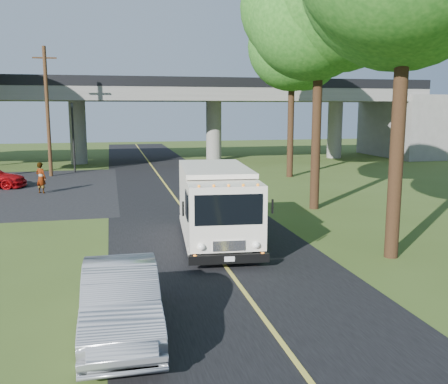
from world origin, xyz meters
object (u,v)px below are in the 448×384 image
object	(u,v)px
traffic_signal	(73,130)
tree_right_mid	(326,0)
pedestrian	(41,178)
utility_pole	(48,111)
step_van	(216,203)
silver_sedan	(121,300)
tree_right_far	(296,56)

from	to	relation	value
traffic_signal	tree_right_mid	world-z (taller)	tree_right_mid
traffic_signal	pedestrian	size ratio (longest dim) A/B	2.90
utility_pole	step_van	world-z (taller)	utility_pole
silver_sedan	step_van	bearing A→B (deg)	62.69
tree_right_mid	traffic_signal	bearing A→B (deg)	125.86
traffic_signal	silver_sedan	distance (m)	28.97
utility_pole	tree_right_far	bearing A→B (deg)	-14.00
step_van	pedestrian	bearing A→B (deg)	125.98
traffic_signal	pedestrian	distance (m)	9.86
step_van	silver_sedan	world-z (taller)	step_van
tree_right_mid	tree_right_far	world-z (taller)	tree_right_mid
tree_right_mid	silver_sedan	size ratio (longest dim) A/B	2.81
utility_pole	tree_right_mid	bearing A→B (deg)	-47.48
tree_right_mid	step_van	xyz separation A→B (m)	(-6.10, -4.88, -8.13)
step_van	silver_sedan	bearing A→B (deg)	-112.62
tree_right_mid	tree_right_far	xyz separation A→B (m)	(2.80, 11.00, -1.30)
silver_sedan	tree_right_mid	bearing A→B (deg)	50.65
utility_pole	tree_right_mid	world-z (taller)	tree_right_mid
step_van	tree_right_far	bearing A→B (deg)	65.77
traffic_signal	tree_right_mid	distance (m)	22.13
traffic_signal	step_van	bearing A→B (deg)	-74.05
step_van	tree_right_mid	bearing A→B (deg)	43.71
tree_right_mid	step_van	distance (m)	11.28
tree_right_mid	tree_right_far	distance (m)	11.43
pedestrian	utility_pole	bearing A→B (deg)	-52.02
traffic_signal	tree_right_mid	xyz separation A→B (m)	(12.41, -17.16, 6.41)
step_van	pedestrian	xyz separation A→B (m)	(-7.51, 12.54, -0.58)
tree_right_far	silver_sedan	distance (m)	26.84
traffic_signal	silver_sedan	bearing A→B (deg)	-84.43
pedestrian	tree_right_mid	bearing A→B (deg)	-173.55
tree_right_mid	silver_sedan	bearing A→B (deg)	-129.70
traffic_signal	tree_right_far	xyz separation A→B (m)	(15.21, -6.16, 5.10)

